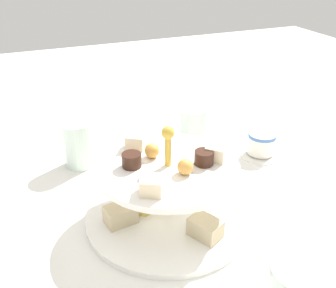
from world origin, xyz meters
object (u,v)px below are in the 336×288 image
at_px(water_glass_short_left, 193,126).
at_px(teacup_with_saucer, 261,145).
at_px(water_glass_mid_back, 79,144).
at_px(tiered_serving_stand, 168,195).

xyz_separation_m(water_glass_short_left, teacup_with_saucer, (-0.11, 0.11, -0.02)).
bearing_deg(water_glass_short_left, water_glass_mid_back, 0.27).
bearing_deg(water_glass_mid_back, tiered_serving_stand, 113.36).
height_order(water_glass_short_left, water_glass_mid_back, water_glass_mid_back).
xyz_separation_m(tiered_serving_stand, teacup_with_saucer, (-0.26, -0.12, -0.02)).
bearing_deg(teacup_with_saucer, water_glass_short_left, -44.37).
height_order(tiered_serving_stand, water_glass_short_left, tiered_serving_stand).
xyz_separation_m(tiered_serving_stand, water_glass_mid_back, (0.10, -0.23, -0.00)).
relative_size(tiered_serving_stand, water_glass_mid_back, 2.89).
bearing_deg(water_glass_short_left, teacup_with_saucer, 135.63).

